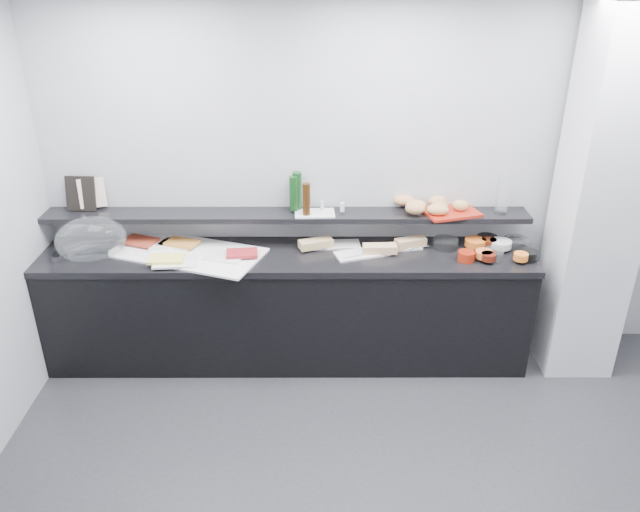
{
  "coord_description": "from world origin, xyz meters",
  "views": [
    {
      "loc": [
        -0.46,
        -2.42,
        2.89
      ],
      "look_at": [
        -0.45,
        1.45,
        1.0
      ],
      "focal_mm": 35.0,
      "sensor_mm": 36.0,
      "label": 1
    }
  ],
  "objects_px": {
    "bread_tray": "(451,212)",
    "sandwich_plate_mid": "(362,254)",
    "carafe": "(503,195)",
    "framed_print": "(81,194)",
    "condiment_tray": "(315,213)",
    "cloche_base": "(83,251)"
  },
  "relations": [
    {
      "from": "condiment_tray",
      "to": "framed_print",
      "type": "bearing_deg",
      "value": 174.73
    },
    {
      "from": "sandwich_plate_mid",
      "to": "framed_print",
      "type": "distance_m",
      "value": 2.13
    },
    {
      "from": "cloche_base",
      "to": "carafe",
      "type": "height_order",
      "value": "carafe"
    },
    {
      "from": "condiment_tray",
      "to": "bread_tray",
      "type": "xyz_separation_m",
      "value": [
        1.01,
        0.01,
        0.0
      ]
    },
    {
      "from": "sandwich_plate_mid",
      "to": "carafe",
      "type": "xyz_separation_m",
      "value": [
        1.03,
        0.18,
        0.39
      ]
    },
    {
      "from": "sandwich_plate_mid",
      "to": "framed_print",
      "type": "xyz_separation_m",
      "value": [
        -2.08,
        0.26,
        0.37
      ]
    },
    {
      "from": "sandwich_plate_mid",
      "to": "condiment_tray",
      "type": "distance_m",
      "value": 0.46
    },
    {
      "from": "cloche_base",
      "to": "carafe",
      "type": "xyz_separation_m",
      "value": [
        3.08,
        0.15,
        0.38
      ]
    },
    {
      "from": "condiment_tray",
      "to": "bread_tray",
      "type": "relative_size",
      "value": 0.74
    },
    {
      "from": "cloche_base",
      "to": "sandwich_plate_mid",
      "type": "relative_size",
      "value": 0.98
    },
    {
      "from": "bread_tray",
      "to": "sandwich_plate_mid",
      "type": "bearing_deg",
      "value": 178.32
    },
    {
      "from": "cloche_base",
      "to": "sandwich_plate_mid",
      "type": "height_order",
      "value": "cloche_base"
    },
    {
      "from": "sandwich_plate_mid",
      "to": "carafe",
      "type": "height_order",
      "value": "carafe"
    },
    {
      "from": "framed_print",
      "to": "carafe",
      "type": "relative_size",
      "value": 0.87
    },
    {
      "from": "framed_print",
      "to": "carafe",
      "type": "bearing_deg",
      "value": 1.62
    },
    {
      "from": "cloche_base",
      "to": "condiment_tray",
      "type": "bearing_deg",
      "value": -6.84
    },
    {
      "from": "framed_print",
      "to": "bread_tray",
      "type": "relative_size",
      "value": 0.66
    },
    {
      "from": "sandwich_plate_mid",
      "to": "bread_tray",
      "type": "xyz_separation_m",
      "value": [
        0.66,
        0.18,
        0.25
      ]
    },
    {
      "from": "condiment_tray",
      "to": "cloche_base",
      "type": "bearing_deg",
      "value": -177.65
    },
    {
      "from": "framed_print",
      "to": "condiment_tray",
      "type": "xyz_separation_m",
      "value": [
        1.74,
        -0.08,
        -0.12
      ]
    },
    {
      "from": "cloche_base",
      "to": "sandwich_plate_mid",
      "type": "xyz_separation_m",
      "value": [
        2.05,
        -0.03,
        -0.01
      ]
    },
    {
      "from": "framed_print",
      "to": "bread_tray",
      "type": "height_order",
      "value": "framed_print"
    }
  ]
}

